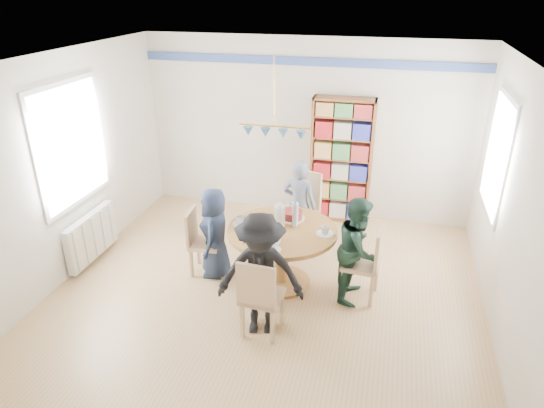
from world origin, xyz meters
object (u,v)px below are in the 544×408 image
(dining_table, at_px, (282,243))
(chair_right, at_px, (368,260))
(person_left, at_px, (215,233))
(bookshelf, at_px, (341,162))
(person_right, at_px, (358,249))
(chair_left, at_px, (200,239))
(person_far, at_px, (299,205))
(person_near, at_px, (261,275))
(chair_far, at_px, (301,205))
(radiator, at_px, (92,236))
(chair_near, at_px, (260,295))

(dining_table, distance_m, chair_right, 1.02)
(person_left, height_order, bookshelf, bookshelf)
(dining_table, distance_m, person_right, 0.90)
(chair_left, distance_m, person_far, 1.42)
(dining_table, height_order, bookshelf, bookshelf)
(dining_table, bearing_deg, chair_left, 178.95)
(person_right, relative_size, person_near, 0.92)
(chair_right, height_order, bookshelf, bookshelf)
(person_far, bearing_deg, person_right, 140.13)
(chair_far, xyz_separation_m, person_near, (-0.04, -1.96, 0.11))
(person_right, height_order, bookshelf, bookshelf)
(radiator, height_order, bookshelf, bookshelf)
(chair_left, height_order, person_near, person_near)
(chair_left, relative_size, chair_near, 0.92)
(radiator, relative_size, bookshelf, 0.53)
(dining_table, height_order, person_near, person_near)
(radiator, bearing_deg, chair_far, 23.83)
(chair_near, height_order, person_near, person_near)
(dining_table, bearing_deg, person_near, -90.96)
(radiator, bearing_deg, person_right, 0.62)
(dining_table, distance_m, person_near, 0.92)
(person_near, bearing_deg, chair_far, 78.58)
(dining_table, relative_size, person_left, 1.12)
(dining_table, bearing_deg, person_far, 88.67)
(radiator, height_order, person_right, person_right)
(chair_left, xyz_separation_m, bookshelf, (1.50, 1.94, 0.47))
(chair_far, relative_size, person_left, 0.91)
(chair_far, height_order, person_far, person_far)
(chair_far, bearing_deg, person_near, -91.08)
(person_far, distance_m, person_near, 1.83)
(chair_right, bearing_deg, bookshelf, 106.02)
(person_left, bearing_deg, chair_right, 79.59)
(radiator, xyz_separation_m, person_left, (1.69, 0.09, 0.23))
(chair_left, distance_m, bookshelf, 2.50)
(chair_left, xyz_separation_m, person_far, (1.08, 0.90, 0.18))
(dining_table, xyz_separation_m, chair_near, (-0.00, -0.99, -0.05))
(radiator, xyz_separation_m, person_near, (2.53, -0.83, 0.34))
(chair_left, distance_m, chair_far, 1.50)
(chair_far, xyz_separation_m, person_left, (-0.88, -1.05, 0.00))
(chair_near, xyz_separation_m, person_near, (-0.01, 0.09, 0.18))
(person_near, bearing_deg, person_far, 78.52)
(chair_right, bearing_deg, radiator, -179.49)
(chair_near, relative_size, person_right, 0.73)
(chair_left, xyz_separation_m, chair_near, (1.06, -1.01, 0.04))
(person_far, distance_m, bookshelf, 1.16)
(chair_far, distance_m, bookshelf, 1.06)
(chair_right, bearing_deg, person_left, 178.26)
(chair_right, xyz_separation_m, person_right, (-0.13, 0.01, 0.12))
(chair_right, relative_size, chair_far, 0.88)
(chair_near, xyz_separation_m, bookshelf, (0.45, 2.96, 0.43))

